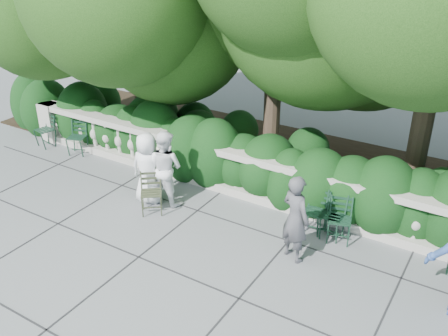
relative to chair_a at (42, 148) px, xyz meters
The scene contains 12 objects.
ground 5.74m from the chair_a, 12.59° to the right, with size 90.00×90.00×0.00m, color #585B61.
balustrade 5.65m from the chair_a, ahead, with size 12.00×0.44×1.00m.
shrub_hedge 5.87m from the chair_a, 17.35° to the left, with size 15.00×2.60×1.70m, color black, non-canonical shape.
chair_a is the anchor object (origin of this frame).
chair_b 1.13m from the chair_a, ahead, with size 0.44×0.48×0.84m, color black, non-canonical shape.
chair_c 7.37m from the chair_a, ahead, with size 0.44×0.48×0.84m, color black, non-canonical shape.
chair_d 7.67m from the chair_a, ahead, with size 0.44×0.48×0.84m, color black, non-canonical shape.
chair_e 7.89m from the chair_a, ahead, with size 0.44×0.48×0.84m, color black, non-canonical shape.
chair_weathered 4.60m from the chair_a, 13.72° to the right, with size 0.44×0.48×0.84m, color black, non-canonical shape.
person_businessman 4.16m from the chair_a, ahead, with size 0.73×0.48×1.50m, color white.
person_woman_grey 7.45m from the chair_a, ahead, with size 0.57×0.37×1.57m, color #47464C.
person_casual_man 4.45m from the chair_a, ahead, with size 0.76×0.59×1.55m, color white.
Camera 1 is at (4.42, -6.18, 5.22)m, focal length 40.00 mm.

